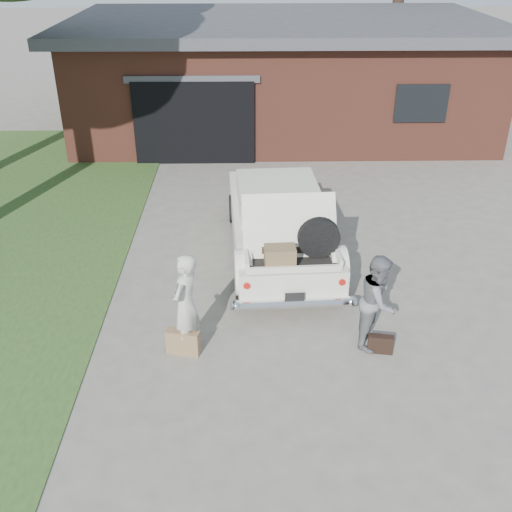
{
  "coord_description": "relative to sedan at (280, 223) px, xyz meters",
  "views": [
    {
      "loc": [
        -0.16,
        -7.68,
        5.63
      ],
      "look_at": [
        0.0,
        0.6,
        1.1
      ],
      "focal_mm": 42.0,
      "sensor_mm": 36.0,
      "label": 1
    }
  ],
  "objects": [
    {
      "name": "woman_left",
      "position": [
        -1.54,
        -2.94,
        0.11
      ],
      "size": [
        0.57,
        0.69,
        1.61
      ],
      "primitive_type": "imported",
      "rotation": [
        0.0,
        0.0,
        -1.95
      ],
      "color": "beige",
      "rests_on": "ground"
    },
    {
      "name": "suitcase_right",
      "position": [
        1.36,
        -3.09,
        -0.55
      ],
      "size": [
        0.4,
        0.19,
        0.29
      ],
      "primitive_type": "cube",
      "rotation": [
        0.0,
        0.0,
        -0.18
      ],
      "color": "black",
      "rests_on": "ground"
    },
    {
      "name": "sedan",
      "position": [
        0.0,
        0.0,
        0.0
      ],
      "size": [
        2.08,
        4.83,
        1.83
      ],
      "rotation": [
        0.0,
        0.0,
        0.05
      ],
      "color": "white",
      "rests_on": "ground"
    },
    {
      "name": "house",
      "position": [
        0.49,
        8.84,
        0.97
      ],
      "size": [
        12.8,
        7.8,
        3.3
      ],
      "color": "brown",
      "rests_on": "ground"
    },
    {
      "name": "suitcase_left",
      "position": [
        -1.6,
        -3.05,
        -0.5
      ],
      "size": [
        0.53,
        0.28,
        0.39
      ],
      "primitive_type": "cube",
      "rotation": [
        0.0,
        0.0,
        -0.24
      ],
      "color": "#98744D",
      "rests_on": "ground"
    },
    {
      "name": "woman_right",
      "position": [
        1.32,
        -2.84,
        0.06
      ],
      "size": [
        0.83,
        0.9,
        1.51
      ],
      "primitive_type": "imported",
      "rotation": [
        0.0,
        0.0,
        1.14
      ],
      "color": "slate",
      "rests_on": "ground"
    },
    {
      "name": "ground",
      "position": [
        -0.49,
        -2.64,
        -0.7
      ],
      "size": [
        90.0,
        90.0,
        0.0
      ],
      "primitive_type": "plane",
      "color": "gray",
      "rests_on": "ground"
    }
  ]
}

